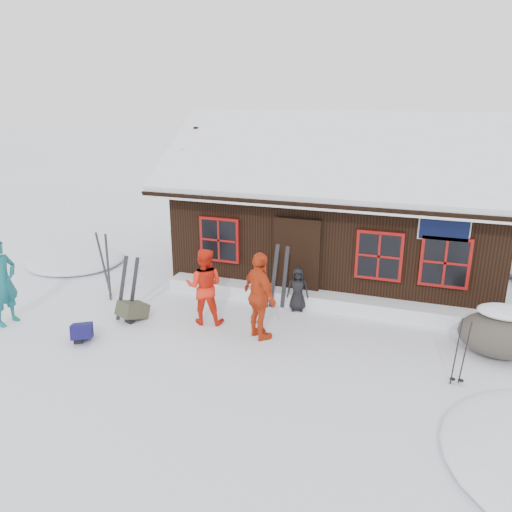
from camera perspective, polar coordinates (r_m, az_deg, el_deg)
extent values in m
plane|color=white|center=(10.49, -3.73, -9.35)|extent=(120.00, 120.00, 0.00)
cube|color=black|center=(14.18, 9.70, 3.22)|extent=(8.00, 5.00, 2.50)
cube|color=black|center=(12.36, 9.02, 11.01)|extent=(8.90, 3.14, 1.88)
cube|color=black|center=(15.25, 11.10, 12.21)|extent=(8.90, 3.14, 1.88)
cube|color=white|center=(12.34, 9.05, 11.66)|extent=(8.72, 3.07, 1.86)
cube|color=white|center=(15.24, 11.14, 12.73)|extent=(8.72, 3.07, 1.86)
cube|color=white|center=(13.74, 10.38, 15.28)|extent=(8.81, 0.22, 0.14)
cube|color=silver|center=(11.07, 7.39, 5.71)|extent=(8.90, 0.10, 0.20)
cube|color=black|center=(11.97, 4.71, -0.61)|extent=(1.00, 0.10, 2.00)
cube|color=black|center=(11.30, 20.74, 3.20)|extent=(1.00, 0.06, 0.60)
cube|color=maroon|center=(12.48, -4.18, 1.87)|extent=(1.04, 0.10, 1.14)
cube|color=black|center=(12.45, -4.26, 1.82)|extent=(0.90, 0.04, 1.00)
cube|color=maroon|center=(11.56, 13.88, 0.05)|extent=(1.04, 0.10, 1.14)
cube|color=black|center=(11.52, 13.86, -0.01)|extent=(0.90, 0.04, 1.00)
cube|color=maroon|center=(11.54, 20.79, -0.66)|extent=(1.04, 0.10, 1.14)
cube|color=black|center=(11.50, 20.80, -0.72)|extent=(0.90, 0.04, 1.00)
cube|color=white|center=(11.96, 7.15, -4.94)|extent=(7.60, 0.60, 0.35)
ellipsoid|color=white|center=(15.83, -19.77, -0.77)|extent=(2.80, 2.80, 0.34)
imported|color=#156166|center=(12.04, -26.99, -2.68)|extent=(0.51, 0.74, 1.93)
imported|color=red|center=(10.87, -5.91, -3.45)|extent=(0.95, 0.82, 1.70)
imported|color=red|center=(10.10, 0.43, -4.64)|extent=(1.12, 1.04, 1.85)
imported|color=black|center=(11.58, 4.80, -3.81)|extent=(0.57, 0.43, 1.04)
ellipsoid|color=#504A40|center=(10.73, 26.21, -8.10)|extent=(1.57, 1.18, 0.86)
ellipsoid|color=white|center=(10.58, 26.49, -6.29)|extent=(0.99, 0.71, 0.22)
cube|color=black|center=(11.45, -15.07, -3.63)|extent=(0.28, 0.33, 1.50)
cube|color=black|center=(11.42, -13.82, -3.57)|extent=(0.42, 0.07, 1.50)
cube|color=black|center=(12.91, -17.03, -0.98)|extent=(0.38, 0.09, 1.66)
cube|color=black|center=(12.67, -16.55, -1.30)|extent=(0.24, 0.31, 1.66)
cube|color=black|center=(11.64, 2.08, -2.41)|extent=(0.24, 0.09, 1.61)
cube|color=black|center=(11.55, 3.31, -2.59)|extent=(0.23, 0.11, 1.61)
cylinder|color=black|center=(9.36, 21.90, -10.22)|extent=(0.09, 0.11, 1.27)
cylinder|color=black|center=(9.37, 22.75, -10.29)|extent=(0.09, 0.11, 1.27)
cube|color=#131046|center=(10.91, -19.24, -8.42)|extent=(0.63, 0.66, 0.29)
cube|color=#3F3F2D|center=(11.53, -13.90, -6.34)|extent=(0.64, 0.72, 0.32)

